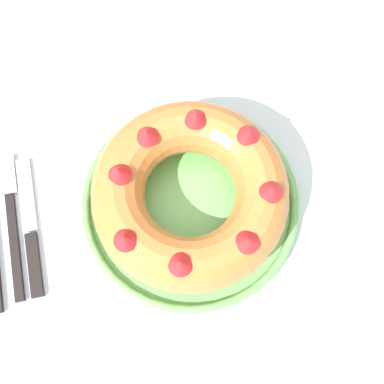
% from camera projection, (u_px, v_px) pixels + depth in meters
% --- Properties ---
extents(ground_plane, '(8.00, 8.00, 0.00)m').
position_uv_depth(ground_plane, '(194.00, 285.00, 1.32)').
color(ground_plane, gray).
extents(dining_table, '(1.46, 1.19, 0.73)m').
position_uv_depth(dining_table, '(196.00, 241.00, 0.70)').
color(dining_table, silver).
rests_on(dining_table, ground_plane).
extents(serving_dish, '(0.31, 0.31, 0.02)m').
position_uv_depth(serving_dish, '(192.00, 202.00, 0.63)').
color(serving_dish, '#6BB760').
rests_on(serving_dish, dining_table).
extents(bundt_cake, '(0.26, 0.26, 0.09)m').
position_uv_depth(bundt_cake, '(192.00, 192.00, 0.59)').
color(bundt_cake, '#C67538').
rests_on(bundt_cake, serving_dish).
extents(fork, '(0.02, 0.21, 0.01)m').
position_uv_depth(fork, '(11.00, 214.00, 0.63)').
color(fork, black).
rests_on(fork, dining_table).
extents(cake_knife, '(0.02, 0.20, 0.01)m').
position_uv_depth(cake_knife, '(31.00, 234.00, 0.62)').
color(cake_knife, black).
rests_on(cake_knife, dining_table).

